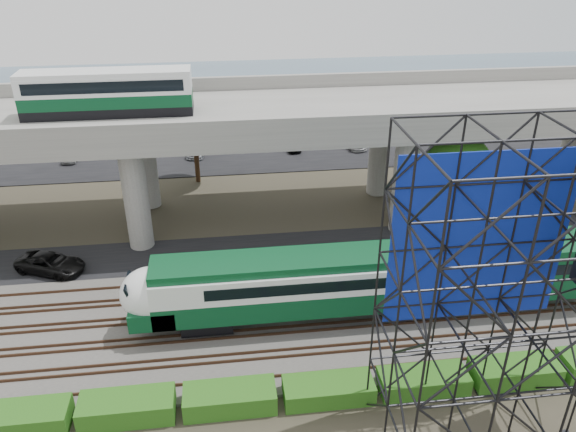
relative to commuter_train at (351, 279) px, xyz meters
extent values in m
plane|color=#474233|center=(-3.50, -2.00, -2.88)|extent=(140.00, 140.00, 0.00)
cube|color=slate|center=(-3.50, 0.00, -2.78)|extent=(90.00, 12.00, 0.20)
cube|color=black|center=(-3.50, 8.50, -2.84)|extent=(90.00, 5.00, 0.08)
cube|color=black|center=(-3.50, 32.00, -2.84)|extent=(90.00, 18.00, 0.08)
cube|color=#3F5368|center=(-3.50, 54.00, -2.87)|extent=(140.00, 40.00, 0.03)
cube|color=#472D1E|center=(-3.50, -4.72, -2.60)|extent=(90.00, 0.08, 0.16)
cube|color=#472D1E|center=(-3.50, -3.28, -2.60)|extent=(90.00, 0.08, 0.16)
cube|color=#472D1E|center=(-3.50, -2.72, -2.60)|extent=(90.00, 0.08, 0.16)
cube|color=#472D1E|center=(-3.50, -1.28, -2.60)|extent=(90.00, 0.08, 0.16)
cube|color=#472D1E|center=(-3.50, -0.72, -2.60)|extent=(90.00, 0.08, 0.16)
cube|color=#472D1E|center=(-3.50, 0.72, -2.60)|extent=(90.00, 0.08, 0.16)
cube|color=#472D1E|center=(-3.50, 1.28, -2.60)|extent=(90.00, 0.08, 0.16)
cube|color=#472D1E|center=(-3.50, 2.72, -2.60)|extent=(90.00, 0.08, 0.16)
cube|color=#472D1E|center=(-3.50, 3.28, -2.60)|extent=(90.00, 0.08, 0.16)
cube|color=#472D1E|center=(-3.50, 4.72, -2.60)|extent=(90.00, 0.08, 0.16)
cube|color=black|center=(-8.62, 0.00, -2.07)|extent=(3.00, 2.20, 0.90)
cube|color=black|center=(4.38, 0.00, -2.07)|extent=(3.00, 2.20, 0.90)
cube|color=#093F1F|center=(-2.12, 0.00, -0.92)|extent=(19.00, 3.00, 1.40)
cube|color=silver|center=(-2.12, 0.00, 0.53)|extent=(19.00, 3.00, 1.50)
cube|color=#093F1F|center=(-2.12, 0.00, 1.53)|extent=(19.00, 2.60, 0.50)
cube|color=black|center=(-1.12, 0.00, 0.58)|extent=(15.00, 3.06, 0.70)
ellipsoid|color=silver|center=(-11.62, 0.00, -0.02)|extent=(3.60, 3.00, 3.20)
cube|color=#093F1F|center=(-11.62, 0.00, -1.07)|extent=(2.60, 3.00, 1.10)
cube|color=black|center=(-12.72, 0.00, 0.48)|extent=(0.48, 2.00, 1.09)
cube|color=#093F1F|center=(11.88, 0.00, 0.08)|extent=(8.00, 3.00, 3.40)
cube|color=#9E9B93|center=(-3.50, 14.00, 5.72)|extent=(80.00, 12.00, 1.20)
cube|color=#9E9B93|center=(-3.50, 8.25, 6.87)|extent=(80.00, 0.50, 1.10)
cube|color=#9E9B93|center=(-3.50, 19.75, 6.87)|extent=(80.00, 0.50, 1.10)
cylinder|color=#9E9B93|center=(-13.50, 10.50, 1.12)|extent=(1.80, 1.80, 8.00)
cylinder|color=#9E9B93|center=(-13.50, 17.50, 1.12)|extent=(1.80, 1.80, 8.00)
cube|color=#9E9B93|center=(-13.50, 14.00, 4.82)|extent=(2.40, 9.00, 0.60)
cylinder|color=#9E9B93|center=(6.50, 10.50, 1.12)|extent=(1.80, 1.80, 8.00)
cylinder|color=#9E9B93|center=(6.50, 17.50, 1.12)|extent=(1.80, 1.80, 8.00)
cube|color=#9E9B93|center=(6.50, 14.00, 4.82)|extent=(2.40, 9.00, 0.60)
cylinder|color=#9E9B93|center=(24.50, 17.50, 1.12)|extent=(1.80, 1.80, 8.00)
cube|color=black|center=(-15.07, 14.00, 6.67)|extent=(12.00, 2.50, 0.70)
cube|color=#093F1F|center=(-15.07, 14.00, 7.47)|extent=(12.00, 2.50, 0.90)
cube|color=silver|center=(-15.07, 14.00, 8.57)|extent=(12.00, 2.50, 1.30)
cube|color=black|center=(-15.07, 14.00, 8.62)|extent=(11.00, 2.56, 0.80)
cube|color=silver|center=(-15.07, 14.00, 9.37)|extent=(12.00, 2.40, 0.30)
cube|color=#0E249E|center=(3.82, -6.95, 6.42)|extent=(8.10, 0.08, 8.25)
cube|color=#235613|center=(-17.50, -6.30, -2.33)|extent=(4.60, 1.80, 1.10)
cube|color=#235613|center=(-12.50, -6.30, -2.28)|extent=(4.60, 1.80, 1.20)
cube|color=#235613|center=(-7.50, -6.30, -2.31)|extent=(4.60, 1.80, 1.15)
cube|color=#235613|center=(-2.50, -6.30, -2.37)|extent=(4.60, 1.80, 1.03)
cube|color=#235613|center=(2.50, -6.30, -2.38)|extent=(4.60, 1.80, 1.01)
cube|color=#235613|center=(7.50, -6.30, -2.32)|extent=(4.60, 1.80, 1.12)
cylinder|color=#382314|center=(10.50, 10.50, -0.48)|extent=(0.44, 0.44, 4.80)
ellipsoid|color=#235613|center=(10.50, 10.50, 2.72)|extent=(4.94, 4.94, 4.18)
cylinder|color=#382314|center=(-9.50, 22.00, -0.48)|extent=(0.44, 0.44, 4.80)
ellipsoid|color=#235613|center=(-9.50, 22.00, 2.72)|extent=(4.94, 4.94, 4.18)
imported|color=black|center=(-19.37, 7.59, -2.14)|extent=(5.24, 3.90, 1.32)
imported|color=#B8B8B8|center=(-22.39, 29.00, -2.19)|extent=(1.76, 3.69, 1.22)
imported|color=#AFB3B7|center=(-16.41, 34.00, -2.23)|extent=(1.36, 3.52, 1.14)
imported|color=#B2B4BA|center=(-9.68, 29.00, -2.17)|extent=(2.40, 4.58, 1.27)
imported|color=#BEBEBE|center=(-6.36, 34.00, -2.17)|extent=(2.97, 4.91, 1.27)
imported|color=black|center=(0.34, 29.00, -2.23)|extent=(1.83, 3.50, 1.14)
imported|color=#979A9E|center=(3.86, 34.00, -2.23)|extent=(1.76, 3.63, 1.15)
imported|color=#B8B8B8|center=(6.97, 29.00, -2.19)|extent=(2.70, 4.52, 1.23)
imported|color=silver|center=(14.55, 34.00, -2.17)|extent=(2.80, 4.85, 1.27)
camera|label=1|loc=(-7.22, -27.05, 18.72)|focal=35.00mm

